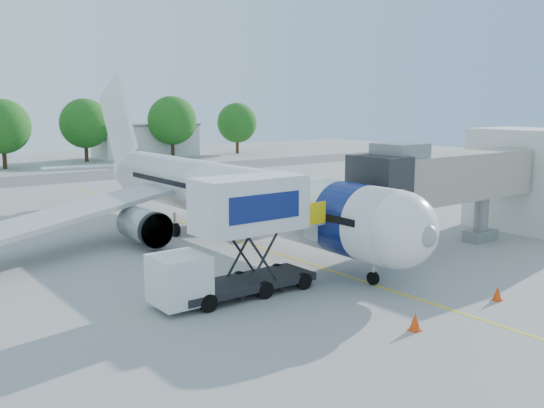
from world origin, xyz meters
TOP-DOWN VIEW (x-y plane):
  - ground at (0.00, 0.00)m, footprint 160.00×160.00m
  - guidance_line at (0.00, 0.00)m, footprint 0.15×70.00m
  - taxiway_strip at (0.00, 42.00)m, footprint 120.00×10.00m
  - aircraft at (0.00, 4.12)m, footprint 34.17×37.73m
  - jet_bridge at (7.99, -7.00)m, footprint 13.90×3.20m
  - terminal_stub at (18.50, -7.00)m, footprint 5.00×8.00m
  - catering_hiloader at (-6.26, -7.00)m, footprint 8.50×2.44m
  - safety_cone_a at (2.69, -14.58)m, footprint 0.44×0.44m
  - safety_cone_b at (-3.13, -14.73)m, footprint 0.46×0.46m
  - outbuilding_right at (22.00, 62.00)m, footprint 16.40×7.40m
  - tree_d at (-1.18, 56.43)m, footprint 7.28×7.28m
  - tree_e at (11.06, 59.46)m, footprint 7.35×7.35m
  - tree_f at (24.19, 57.03)m, footprint 7.67×7.67m
  - tree_g at (37.15, 57.97)m, footprint 6.82×6.82m

SIDE VIEW (x-z plane):
  - ground at x=0.00m, z-range 0.00..0.00m
  - taxiway_strip at x=0.00m, z-range 0.00..0.01m
  - guidance_line at x=0.00m, z-range 0.00..0.01m
  - safety_cone_a at x=2.69m, z-range -0.01..0.68m
  - safety_cone_b at x=-3.13m, z-range -0.02..0.72m
  - outbuilding_right at x=22.00m, z-range 0.01..5.31m
  - catering_hiloader at x=-6.26m, z-range 0.01..5.51m
  - aircraft at x=0.00m, z-range -2.73..8.62m
  - terminal_stub at x=18.50m, z-range 0.00..7.00m
  - jet_bridge at x=7.99m, z-range 1.04..7.64m
  - tree_g at x=37.15m, z-range 0.93..9.62m
  - tree_d at x=-1.18m, z-range 0.99..10.27m
  - tree_e at x=11.06m, z-range 1.00..10.37m
  - tree_f at x=24.19m, z-range 1.05..10.83m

